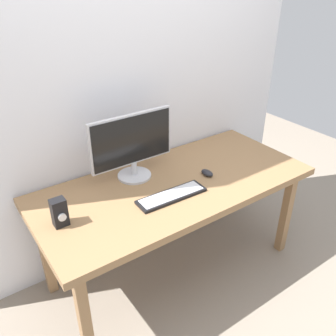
{
  "coord_description": "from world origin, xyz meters",
  "views": [
    {
      "loc": [
        -1.14,
        -1.55,
        1.92
      ],
      "look_at": [
        -0.05,
        0.0,
        0.85
      ],
      "focal_mm": 38.35,
      "sensor_mm": 36.0,
      "label": 1
    }
  ],
  "objects_px": {
    "monitor": "(132,145)",
    "audio_controller": "(60,213)",
    "desk": "(175,191)",
    "keyboard_primary": "(172,196)",
    "mouse": "(207,173)"
  },
  "relations": [
    {
      "from": "desk",
      "to": "monitor",
      "type": "distance_m",
      "value": 0.4
    },
    {
      "from": "mouse",
      "to": "audio_controller",
      "type": "distance_m",
      "value": 0.97
    },
    {
      "from": "desk",
      "to": "audio_controller",
      "type": "xyz_separation_m",
      "value": [
        -0.74,
        -0.0,
        0.15
      ]
    },
    {
      "from": "desk",
      "to": "mouse",
      "type": "xyz_separation_m",
      "value": [
        0.22,
        -0.05,
        0.08
      ]
    },
    {
      "from": "keyboard_primary",
      "to": "desk",
      "type": "bearing_deg",
      "value": 47.78
    },
    {
      "from": "keyboard_primary",
      "to": "audio_controller",
      "type": "relative_size",
      "value": 2.76
    },
    {
      "from": "desk",
      "to": "monitor",
      "type": "relative_size",
      "value": 3.14
    },
    {
      "from": "monitor",
      "to": "audio_controller",
      "type": "bearing_deg",
      "value": -158.93
    },
    {
      "from": "desk",
      "to": "keyboard_primary",
      "type": "bearing_deg",
      "value": -132.22
    },
    {
      "from": "desk",
      "to": "keyboard_primary",
      "type": "relative_size",
      "value": 4.07
    },
    {
      "from": "mouse",
      "to": "monitor",
      "type": "bearing_deg",
      "value": 141.7
    },
    {
      "from": "desk",
      "to": "mouse",
      "type": "bearing_deg",
      "value": -12.53
    },
    {
      "from": "desk",
      "to": "monitor",
      "type": "height_order",
      "value": "monitor"
    },
    {
      "from": "monitor",
      "to": "audio_controller",
      "type": "xyz_separation_m",
      "value": [
        -0.57,
        -0.22,
        -0.15
      ]
    },
    {
      "from": "keyboard_primary",
      "to": "audio_controller",
      "type": "xyz_separation_m",
      "value": [
        -0.63,
        0.12,
        0.07
      ]
    }
  ]
}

